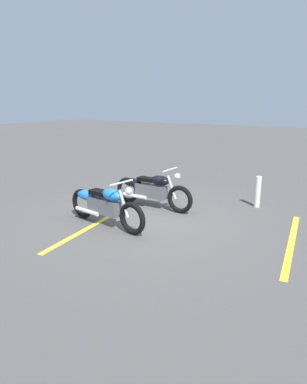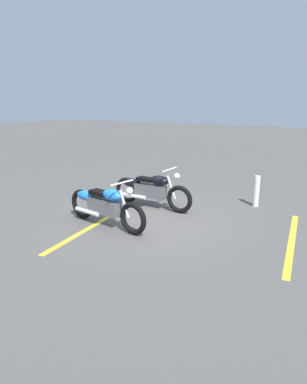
% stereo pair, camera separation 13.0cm
% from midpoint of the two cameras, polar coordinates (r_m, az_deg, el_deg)
% --- Properties ---
extents(ground_plane, '(60.00, 60.00, 0.00)m').
position_cam_midpoint_polar(ground_plane, '(7.78, -0.77, -4.44)').
color(ground_plane, '#514F4C').
extents(motorcycle_bright_foreground, '(2.21, 0.68, 1.04)m').
position_cam_midpoint_polar(motorcycle_bright_foreground, '(7.32, -7.84, -2.04)').
color(motorcycle_bright_foreground, black).
rests_on(motorcycle_bright_foreground, ground).
extents(motorcycle_dark_foreground, '(2.23, 0.62, 1.04)m').
position_cam_midpoint_polar(motorcycle_dark_foreground, '(8.47, -0.07, 0.47)').
color(motorcycle_dark_foreground, black).
rests_on(motorcycle_dark_foreground, ground).
extents(bollard_post, '(0.14, 0.14, 0.78)m').
position_cam_midpoint_polar(bollard_post, '(8.91, 17.40, 0.04)').
color(bollard_post, white).
rests_on(bollard_post, ground).
extents(parking_stripe_near, '(0.36, 3.20, 0.01)m').
position_cam_midpoint_polar(parking_stripe_near, '(7.46, -9.57, -5.50)').
color(parking_stripe_near, yellow).
rests_on(parking_stripe_near, ground).
extents(parking_stripe_mid, '(0.36, 3.20, 0.01)m').
position_cam_midpoint_polar(parking_stripe_mid, '(7.05, 22.52, -7.75)').
color(parking_stripe_mid, yellow).
rests_on(parking_stripe_mid, ground).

